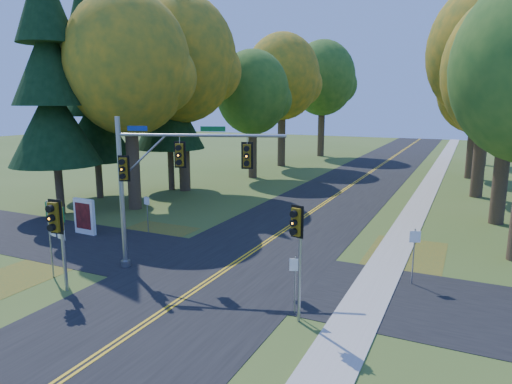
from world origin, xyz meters
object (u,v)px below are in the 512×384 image
at_px(east_signal_pole, 297,235).
at_px(route_sign_cluster, 56,226).
at_px(traffic_mast, 161,173).
at_px(info_kiosk, 85,217).

height_order(east_signal_pole, route_sign_cluster, east_signal_pole).
relative_size(east_signal_pole, route_sign_cluster, 1.23).
distance_m(traffic_mast, east_signal_pole, 7.42).
relative_size(traffic_mast, east_signal_pole, 1.72).
bearing_deg(east_signal_pole, route_sign_cluster, -162.61).
xyz_separation_m(east_signal_pole, route_sign_cluster, (-10.01, -0.66, -0.73)).
bearing_deg(route_sign_cluster, east_signal_pole, 19.16).
xyz_separation_m(east_signal_pole, info_kiosk, (-14.09, 4.71, -2.04)).
height_order(route_sign_cluster, info_kiosk, route_sign_cluster).
relative_size(traffic_mast, route_sign_cluster, 2.11).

